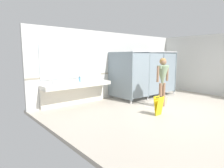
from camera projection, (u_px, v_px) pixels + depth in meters
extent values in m
cube|color=#B2A899|center=(182.00, 113.00, 6.18)|extent=(7.70, 6.91, 0.10)
cube|color=silver|center=(116.00, 65.00, 8.40)|extent=(7.70, 0.12, 2.74)
cube|color=#9E937F|center=(117.00, 73.00, 8.40)|extent=(7.70, 0.01, 0.06)
cube|color=silver|center=(78.00, 85.00, 6.86)|extent=(2.56, 0.57, 0.14)
cube|color=silver|center=(75.00, 95.00, 7.10)|extent=(2.56, 0.08, 0.68)
cube|color=beige|center=(56.00, 87.00, 6.28)|extent=(0.42, 0.31, 0.11)
cylinder|color=silver|center=(53.00, 83.00, 6.44)|extent=(0.04, 0.04, 0.11)
cylinder|color=silver|center=(53.00, 82.00, 6.39)|extent=(0.03, 0.11, 0.03)
sphere|color=silver|center=(55.00, 83.00, 6.49)|extent=(0.04, 0.04, 0.04)
cube|color=beige|center=(78.00, 84.00, 6.83)|extent=(0.42, 0.31, 0.11)
cylinder|color=silver|center=(75.00, 81.00, 6.98)|extent=(0.04, 0.04, 0.11)
cylinder|color=silver|center=(76.00, 80.00, 6.93)|extent=(0.03, 0.11, 0.03)
sphere|color=silver|center=(77.00, 81.00, 7.04)|extent=(0.04, 0.04, 0.04)
cube|color=beige|center=(98.00, 82.00, 7.37)|extent=(0.42, 0.31, 0.11)
cylinder|color=silver|center=(94.00, 79.00, 7.53)|extent=(0.04, 0.04, 0.11)
cylinder|color=silver|center=(95.00, 78.00, 7.48)|extent=(0.03, 0.11, 0.03)
sphere|color=silver|center=(96.00, 79.00, 7.58)|extent=(0.04, 0.04, 0.04)
cube|color=silver|center=(73.00, 62.00, 6.96)|extent=(2.46, 0.02, 1.19)
cube|color=gray|center=(120.00, 75.00, 7.54)|extent=(0.03, 1.40, 1.81)
cylinder|color=silver|center=(131.00, 102.00, 7.20)|extent=(0.05, 0.05, 0.12)
cube|color=gray|center=(136.00, 74.00, 8.16)|extent=(0.03, 1.40, 1.81)
cylinder|color=silver|center=(148.00, 98.00, 7.81)|extent=(0.05, 0.05, 0.12)
cube|color=gray|center=(151.00, 72.00, 8.77)|extent=(0.03, 1.40, 1.81)
cylinder|color=silver|center=(162.00, 95.00, 8.42)|extent=(0.05, 0.05, 0.12)
cube|color=gray|center=(163.00, 71.00, 9.38)|extent=(0.03, 1.40, 1.81)
cylinder|color=silver|center=(174.00, 93.00, 9.04)|extent=(0.05, 0.05, 0.12)
cube|color=gray|center=(141.00, 76.00, 7.34)|extent=(0.88, 0.09, 1.71)
cube|color=gray|center=(156.00, 74.00, 7.96)|extent=(0.88, 0.03, 1.71)
cube|color=gray|center=(169.00, 73.00, 8.57)|extent=(0.88, 0.04, 1.71)
cube|color=#B7BABF|center=(157.00, 52.00, 7.82)|extent=(2.94, 0.04, 0.04)
cylinder|color=#8C664C|center=(164.00, 95.00, 6.78)|extent=(0.11, 0.11, 0.84)
cylinder|color=#8C664C|center=(160.00, 95.00, 6.67)|extent=(0.11, 0.11, 0.84)
cone|color=gray|center=(163.00, 76.00, 6.63)|extent=(0.42, 0.42, 0.71)
cube|color=gray|center=(163.00, 67.00, 6.58)|extent=(0.46, 0.18, 0.10)
cylinder|color=#8C664C|center=(167.00, 73.00, 6.77)|extent=(0.08, 0.08, 0.53)
cylinder|color=#8C664C|center=(158.00, 74.00, 6.46)|extent=(0.08, 0.08, 0.53)
sphere|color=#8C664C|center=(163.00, 62.00, 6.55)|extent=(0.23, 0.23, 0.23)
sphere|color=olive|center=(163.00, 61.00, 6.56)|extent=(0.23, 0.23, 0.23)
cube|color=tan|center=(163.00, 101.00, 7.07)|extent=(0.31, 0.13, 0.25)
torus|color=tan|center=(163.00, 97.00, 7.04)|extent=(0.24, 0.02, 0.24)
cylinder|color=teal|center=(80.00, 80.00, 7.07)|extent=(0.07, 0.07, 0.17)
cylinder|color=black|center=(80.00, 77.00, 7.06)|extent=(0.03, 0.03, 0.04)
cylinder|color=white|center=(78.00, 82.00, 6.74)|extent=(0.07, 0.07, 0.09)
cube|color=yellow|center=(160.00, 106.00, 5.73)|extent=(0.28, 0.10, 0.58)
cube|color=yellow|center=(157.00, 106.00, 5.80)|extent=(0.28, 0.10, 0.58)
cylinder|color=black|center=(159.00, 97.00, 5.72)|extent=(0.28, 0.02, 0.02)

